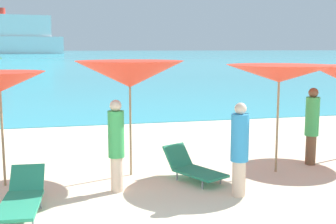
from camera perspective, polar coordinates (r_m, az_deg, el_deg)
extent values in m
cube|color=beige|center=(15.07, -12.87, -2.62)|extent=(50.00, 100.00, 0.30)
cube|color=#38B7CC|center=(235.09, -13.78, 7.50)|extent=(650.00, 440.00, 0.02)
cylinder|color=#9E7F59|center=(8.96, -20.90, -2.49)|extent=(0.05, 0.05, 2.13)
cylinder|color=#9E7F59|center=(9.11, -4.95, -1.32)|extent=(0.04, 0.04, 2.28)
cone|color=red|center=(9.00, -5.03, 4.98)|extent=(2.37, 2.37, 0.54)
sphere|color=#9E7F59|center=(8.99, -5.05, 6.04)|extent=(0.07, 0.07, 0.07)
cylinder|color=#9E7F59|center=(9.61, 14.16, -1.19)|extent=(0.05, 0.05, 2.23)
cone|color=red|center=(9.49, 14.39, 4.90)|extent=(2.33, 2.33, 0.37)
sphere|color=#9E7F59|center=(9.49, 14.41, 5.64)|extent=(0.07, 0.07, 0.07)
cube|color=#268C66|center=(8.79, 4.24, -7.98)|extent=(1.00, 1.21, 0.05)
cube|color=#268C66|center=(9.22, 1.27, -5.77)|extent=(0.66, 0.57, 0.47)
cylinder|color=gray|center=(8.44, 4.54, -9.48)|extent=(0.04, 0.04, 0.17)
cylinder|color=gray|center=(8.78, 6.91, -8.80)|extent=(0.04, 0.04, 0.17)
cylinder|color=gray|center=(8.95, 1.19, -8.40)|extent=(0.04, 0.04, 0.17)
cylinder|color=gray|center=(9.28, 3.55, -7.81)|extent=(0.04, 0.04, 0.17)
cube|color=#268C66|center=(7.28, -18.88, -11.49)|extent=(0.69, 1.34, 0.05)
cube|color=#268C66|center=(8.00, -17.97, -8.23)|extent=(0.59, 0.44, 0.41)
cylinder|color=gray|center=(6.90, -17.29, -13.75)|extent=(0.04, 0.04, 0.23)
cylinder|color=gray|center=(7.82, -20.10, -11.22)|extent=(0.04, 0.04, 0.23)
cylinder|color=gray|center=(7.74, -16.36, -11.25)|extent=(0.04, 0.04, 0.23)
cylinder|color=beige|center=(8.07, 9.28, -8.60)|extent=(0.24, 0.24, 0.66)
cylinder|color=#3399D8|center=(7.89, 9.40, -3.33)|extent=(0.32, 0.32, 0.85)
sphere|color=beige|center=(7.80, 9.50, 0.43)|extent=(0.21, 0.21, 0.21)
cylinder|color=brown|center=(10.58, 18.20, -4.75)|extent=(0.23, 0.23, 0.68)
cylinder|color=#3FB259|center=(10.44, 18.40, -0.55)|extent=(0.31, 0.31, 0.89)
sphere|color=brown|center=(10.37, 18.54, 2.42)|extent=(0.22, 0.22, 0.22)
cylinder|color=beige|center=(8.26, -6.73, -8.11)|extent=(0.23, 0.23, 0.67)
cylinder|color=#3FB259|center=(8.08, -6.82, -2.90)|extent=(0.30, 0.30, 0.87)
sphere|color=beige|center=(7.99, -6.89, 0.83)|extent=(0.22, 0.22, 0.22)
cube|color=white|center=(219.32, -19.36, 8.28)|extent=(44.22, 18.14, 8.05)
cube|color=white|center=(219.57, -19.48, 10.62)|extent=(33.30, 14.26, 9.94)
cylinder|color=red|center=(219.43, -20.99, 12.24)|extent=(3.32, 3.32, 3.00)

